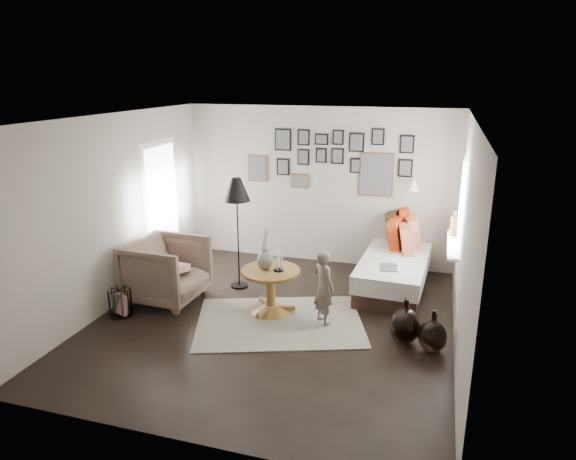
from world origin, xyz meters
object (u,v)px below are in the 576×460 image
(pedestal_table, at_px, (271,293))
(magazine_basket, at_px, (120,303))
(vase, at_px, (265,257))
(armchair, at_px, (167,270))
(child, at_px, (324,287))
(demijohn_large, at_px, (405,326))
(floor_lamp, at_px, (237,194))
(daybed, at_px, (396,263))
(demijohn_small, at_px, (433,336))

(pedestal_table, xyz_separation_m, magazine_basket, (-1.89, -0.66, -0.10))
(vase, height_order, armchair, vase)
(vase, relative_size, child, 0.56)
(magazine_basket, bearing_deg, vase, 20.56)
(pedestal_table, relative_size, magazine_basket, 2.14)
(pedestal_table, height_order, demijohn_large, pedestal_table)
(vase, relative_size, armchair, 0.56)
(magazine_basket, height_order, demijohn_large, demijohn_large)
(pedestal_table, xyz_separation_m, vase, (-0.08, 0.02, 0.50))
(floor_lamp, xyz_separation_m, child, (1.48, -0.80, -0.95))
(armchair, relative_size, demijohn_large, 1.73)
(armchair, bearing_deg, demijohn_large, -91.60)
(demijohn_large, bearing_deg, pedestal_table, 170.07)
(daybed, bearing_deg, magazine_basket, -144.49)
(vase, height_order, demijohn_small, vase)
(vase, height_order, floor_lamp, floor_lamp)
(armchair, height_order, floor_lamp, floor_lamp)
(magazine_basket, xyz_separation_m, child, (2.63, 0.56, 0.31))
(child, bearing_deg, floor_lamp, 15.62)
(demijohn_small, bearing_deg, child, 166.32)
(pedestal_table, height_order, armchair, armchair)
(pedestal_table, height_order, demijohn_small, pedestal_table)
(magazine_basket, bearing_deg, armchair, 59.76)
(demijohn_large, distance_m, demijohn_small, 0.35)
(vase, height_order, daybed, vase)
(demijohn_large, height_order, demijohn_small, demijohn_large)
(armchair, height_order, magazine_basket, armchair)
(vase, bearing_deg, child, -8.28)
(armchair, relative_size, magazine_basket, 2.71)
(floor_lamp, bearing_deg, vase, -45.74)
(magazine_basket, xyz_separation_m, demijohn_small, (4.00, 0.23, 0.02))
(floor_lamp, xyz_separation_m, magazine_basket, (-1.15, -1.36, -1.26))
(daybed, xyz_separation_m, child, (-0.76, -1.60, 0.16))
(armchair, relative_size, child, 1.00)
(daybed, distance_m, armchair, 3.41)
(pedestal_table, distance_m, floor_lamp, 1.54)
(daybed, bearing_deg, floor_lamp, -157.23)
(pedestal_table, bearing_deg, demijohn_small, -11.59)
(armchair, relative_size, demijohn_small, 1.90)
(demijohn_small, bearing_deg, armchair, 173.84)
(floor_lamp, distance_m, demijohn_large, 2.98)
(demijohn_small, bearing_deg, floor_lamp, 158.37)
(pedestal_table, bearing_deg, child, -7.65)
(vase, relative_size, demijohn_small, 1.07)
(pedestal_table, relative_size, child, 0.79)
(daybed, height_order, magazine_basket, daybed)
(vase, distance_m, magazine_basket, 2.02)
(pedestal_table, bearing_deg, magazine_basket, -160.78)
(magazine_basket, relative_size, demijohn_large, 0.64)
(daybed, relative_size, child, 2.26)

